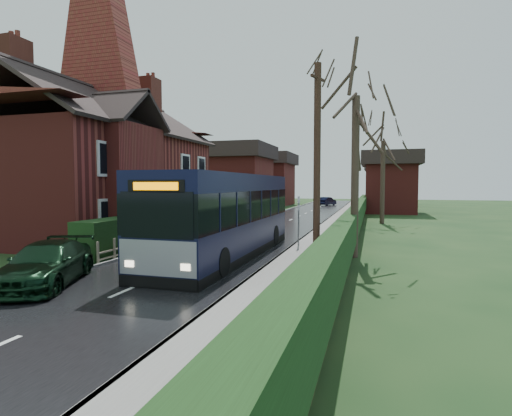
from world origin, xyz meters
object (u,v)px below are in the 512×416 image
(bus, at_px, (226,216))
(car_green, at_px, (46,264))
(brick_house, at_px, (103,162))
(car_silver, at_px, (203,228))
(bus_stop_sign, at_px, (299,214))
(telegraph_pole, at_px, (317,166))

(bus, distance_m, car_green, 7.08)
(brick_house, bearing_deg, bus, -25.84)
(bus, relative_size, car_green, 2.57)
(bus, relative_size, car_silver, 2.52)
(car_green, relative_size, bus_stop_sign, 1.79)
(brick_house, relative_size, bus_stop_sign, 5.87)
(car_silver, relative_size, telegraph_pole, 0.62)
(brick_house, relative_size, car_green, 3.29)
(bus, relative_size, bus_stop_sign, 4.59)
(bus, height_order, car_silver, bus)
(telegraph_pole, bearing_deg, bus, -179.97)
(car_green, bearing_deg, bus_stop_sign, 34.18)
(brick_house, height_order, bus_stop_sign, brick_house)
(bus, xyz_separation_m, telegraph_pole, (4.00, -1.47, 1.97))
(telegraph_pole, bearing_deg, brick_house, 175.95)
(bus, xyz_separation_m, car_silver, (-2.51, 3.19, -0.95))
(bus, height_order, telegraph_pole, telegraph_pole)
(car_silver, height_order, telegraph_pole, telegraph_pole)
(brick_house, height_order, car_green, brick_house)
(telegraph_pole, bearing_deg, car_silver, 164.57)
(car_silver, bearing_deg, bus_stop_sign, -13.70)
(bus_stop_sign, xyz_separation_m, telegraph_pole, (1.45, -4.44, 2.05))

